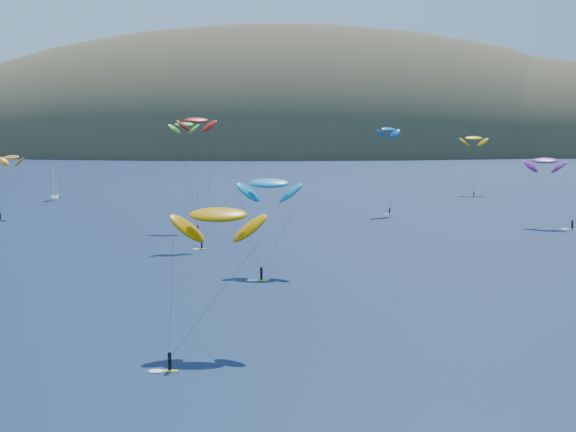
# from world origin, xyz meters

# --- Properties ---
(island) EXTENTS (730.00, 300.00, 210.00)m
(island) POSITION_xyz_m (39.40, 562.36, -10.74)
(island) COLOR #3D3526
(island) RESTS_ON ground
(sailboat) EXTENTS (9.68, 8.38, 11.63)m
(sailboat) POSITION_xyz_m (-53.99, 194.78, 0.95)
(sailboat) COLOR silver
(sailboat) RESTS_ON ground
(kitesurfer_1) EXTENTS (7.99, 11.07, 16.76)m
(kitesurfer_1) POSITION_xyz_m (-53.33, 153.98, 14.68)
(kitesurfer_1) COLOR #D6FF1C
(kitesurfer_1) RESTS_ON ground
(kitesurfer_2) EXTENTS (9.89, 12.24, 16.88)m
(kitesurfer_2) POSITION_xyz_m (5.16, 39.32, 14.15)
(kitesurfer_2) COLOR #D6FF1C
(kitesurfer_2) RESTS_ON ground
(kitesurfer_3) EXTENTS (7.47, 10.62, 24.82)m
(kitesurfer_3) POSITION_xyz_m (-8.30, 132.85, 22.94)
(kitesurfer_3) COLOR #D6FF1C
(kitesurfer_3) RESTS_ON ground
(kitesurfer_4) EXTENTS (8.03, 7.27, 23.58)m
(kitesurfer_4) POSITION_xyz_m (41.08, 159.61, 21.44)
(kitesurfer_4) COLOR #D6FF1C
(kitesurfer_4) RESTS_ON ground
(kitesurfer_5) EXTENTS (10.40, 11.22, 16.93)m
(kitesurfer_5) POSITION_xyz_m (10.61, 80.77, 14.15)
(kitesurfer_5) COLOR #D6FF1C
(kitesurfer_5) RESTS_ON ground
(kitesurfer_6) EXTENTS (10.12, 11.07, 17.35)m
(kitesurfer_6) POSITION_xyz_m (72.91, 133.79, 14.80)
(kitesurfer_6) COLOR #D6FF1C
(kitesurfer_6) RESTS_ON ground
(kitesurfer_9) EXTENTS (7.93, 9.57, 26.04)m
(kitesurfer_9) POSITION_xyz_m (-3.38, 109.19, 23.93)
(kitesurfer_9) COLOR #D6FF1C
(kitesurfer_9) RESTS_ON ground
(kitesurfer_11) EXTENTS (8.69, 11.08, 20.37)m
(kitesurfer_11) POSITION_xyz_m (76.08, 210.33, 17.94)
(kitesurfer_11) COLOR #D6FF1C
(kitesurfer_11) RESTS_ON ground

